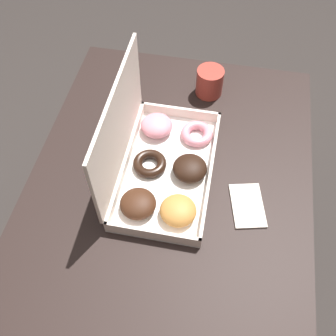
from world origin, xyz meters
TOP-DOWN VIEW (x-y plane):
  - ground_plane at (0.00, 0.00)m, footprint 8.00×8.00m
  - dining_table at (0.00, 0.00)m, footprint 1.05×0.75m
  - donut_box at (0.05, 0.04)m, footprint 0.41×0.24m
  - coffee_mug at (0.38, -0.06)m, footprint 0.08×0.08m
  - paper_napkin at (-0.01, -0.21)m, footprint 0.14×0.11m

SIDE VIEW (x-z plane):
  - ground_plane at x=0.00m, z-range 0.00..0.00m
  - dining_table at x=0.00m, z-range 0.25..0.96m
  - paper_napkin at x=-0.01m, z-range 0.71..0.72m
  - coffee_mug at x=0.38m, z-range 0.72..0.80m
  - donut_box at x=0.05m, z-range 0.62..0.90m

